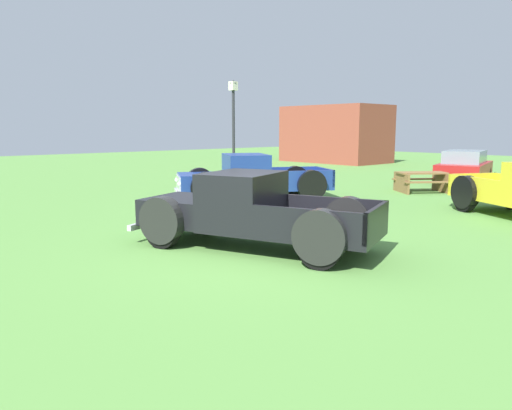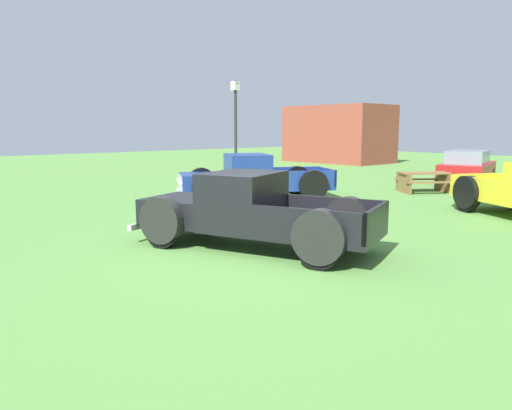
{
  "view_description": "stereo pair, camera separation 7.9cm",
  "coord_description": "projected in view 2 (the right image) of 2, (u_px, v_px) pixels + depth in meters",
  "views": [
    {
      "loc": [
        7.15,
        -6.22,
        2.44
      ],
      "look_at": [
        -0.08,
        0.29,
        0.9
      ],
      "focal_mm": 34.0,
      "sensor_mm": 36.0,
      "label": 1
    },
    {
      "loc": [
        7.2,
        -6.16,
        2.44
      ],
      "look_at": [
        -0.08,
        0.29,
        0.9
      ],
      "focal_mm": 34.0,
      "sensor_mm": 36.0,
      "label": 2
    }
  ],
  "objects": [
    {
      "name": "ground_plane",
      "position": [
        248.0,
        251.0,
        9.74
      ],
      "size": [
        80.0,
        80.0,
        0.0
      ],
      "primitive_type": "plane",
      "color": "#5B9342"
    },
    {
      "name": "pickup_truck_foreground",
      "position": [
        240.0,
        211.0,
        10.04
      ],
      "size": [
        5.39,
        3.52,
        1.55
      ],
      "color": "black",
      "rests_on": "ground_plane"
    },
    {
      "name": "pickup_truck_behind_left",
      "position": [
        246.0,
        179.0,
        16.31
      ],
      "size": [
        4.1,
        5.43,
        1.59
      ],
      "color": "navy",
      "rests_on": "ground_plane"
    },
    {
      "name": "sedan_distant_b",
      "position": [
        467.0,
        166.0,
        21.58
      ],
      "size": [
        2.95,
        4.74,
        1.48
      ],
      "color": "#B21E1E",
      "rests_on": "ground_plane"
    },
    {
      "name": "lamp_post_near",
      "position": [
        236.0,
        131.0,
        20.39
      ],
      "size": [
        0.36,
        0.36,
        4.44
      ],
      "color": "#2D2D33",
      "rests_on": "ground_plane"
    },
    {
      "name": "picnic_table",
      "position": [
        424.0,
        180.0,
        18.65
      ],
      "size": [
        2.26,
        2.33,
        0.78
      ],
      "color": "olive",
      "rests_on": "ground_plane"
    },
    {
      "name": "brick_pavilion",
      "position": [
        338.0,
        134.0,
        35.38
      ],
      "size": [
        7.33,
        4.31,
        4.06
      ],
      "color": "brown",
      "rests_on": "ground_plane"
    }
  ]
}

